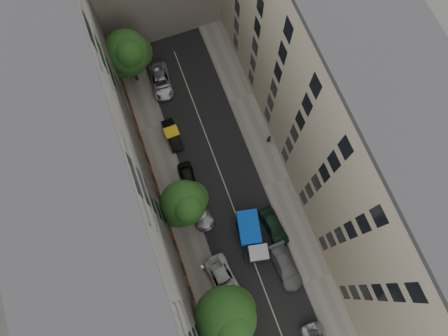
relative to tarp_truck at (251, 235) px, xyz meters
name	(u,v)px	position (x,y,z in m)	size (l,w,h in m)	color
ground	(230,199)	(-0.60, 4.66, -1.32)	(120.00, 120.00, 0.00)	#4C4C49
road_surface	(230,199)	(-0.60, 4.66, -1.31)	(8.00, 44.00, 0.02)	black
sidewalk_left	(182,216)	(-6.10, 4.66, -1.25)	(3.00, 44.00, 0.15)	gray
sidewalk_right	(277,182)	(4.90, 4.66, -1.25)	(3.00, 44.00, 0.15)	gray
building_left	(107,216)	(-11.60, 4.66, 8.68)	(8.00, 44.00, 20.00)	#454340
building_right	(348,131)	(10.40, 4.66, 8.68)	(8.00, 44.00, 20.00)	#C1B296
tarp_truck	(251,235)	(0.00, 0.00, 0.00)	(3.03, 5.55, 2.40)	black
car_left_1	(244,312)	(-3.40, -6.74, -0.66)	(1.40, 4.02, 1.32)	#49120E
car_left_2	(224,280)	(-4.20, -3.14, -0.61)	(2.38, 5.16, 1.43)	silver
car_left_3	(199,210)	(-4.20, 4.46, -0.64)	(1.92, 4.72, 1.37)	#B3B3B8
car_left_4	(188,180)	(-4.20, 8.06, -0.62)	(1.65, 4.11, 1.40)	black
car_left_5	(173,135)	(-4.20, 13.66, -0.67)	(1.38, 3.96, 1.31)	black
car_left_6	(161,82)	(-3.40, 20.60, -0.63)	(2.31, 5.01, 1.39)	#B9B9BE
car_right_1	(286,267)	(2.20, -4.14, -0.59)	(2.05, 5.05, 1.47)	slate
car_right_2	(274,227)	(2.63, 0.07, -0.57)	(1.78, 4.42, 1.50)	#152F1E
tree_near	(227,319)	(-5.10, -6.45, 4.59)	(5.71, 5.50, 8.78)	#382619
tree_mid	(185,204)	(-5.34, 4.52, 3.99)	(4.84, 4.49, 7.73)	#382619
tree_far	(128,54)	(-5.85, 22.09, 4.19)	(5.28, 5.00, 8.14)	#382619
lamp_post	(203,268)	(-5.69, -1.59, 2.48)	(0.36, 0.36, 5.86)	#164F29
pedestrian	(269,139)	(5.80, 9.36, -0.37)	(0.59, 0.39, 1.61)	black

